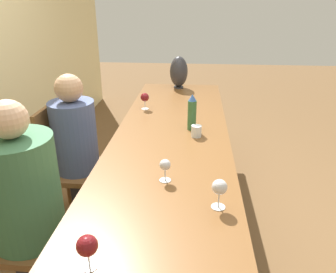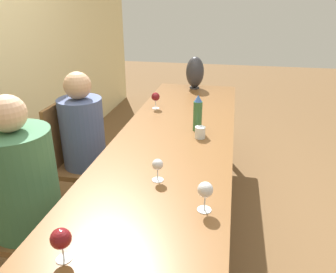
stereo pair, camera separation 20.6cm
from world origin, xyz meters
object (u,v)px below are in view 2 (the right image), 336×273
vase (195,72)px  wine_glass_0 (156,97)px  chair_near (17,217)px  person_far (85,143)px  wine_glass_1 (158,165)px  wine_glass_3 (205,190)px  chair_far (77,158)px  water_bottle (198,114)px  water_tumbler (200,132)px  wine_glass_2 (61,239)px  person_near (27,197)px

vase → wine_glass_0: size_ratio=2.35×
chair_near → person_far: (0.78, -0.09, 0.14)m
wine_glass_1 → person_far: 1.01m
wine_glass_3 → chair_far: 1.45m
water_bottle → person_far: size_ratio=0.22×
wine_glass_1 → water_tumbler: bearing=-14.7°
vase → wine_glass_2: 2.59m
person_near → wine_glass_1: bearing=-80.4°
vase → person_near: size_ratio=0.27×
wine_glass_1 → chair_near: (-0.12, 0.82, -0.37)m
water_bottle → wine_glass_3: 0.99m
water_tumbler → wine_glass_3: wine_glass_3 is taller
water_bottle → wine_glass_1: bearing=170.5°
vase → wine_glass_0: (-0.75, 0.25, -0.07)m
water_bottle → wine_glass_1: 0.77m
vase → wine_glass_0: vase is taller
water_tumbler → vase: bearing=8.6°
wine_glass_3 → person_far: (0.88, 1.00, -0.24)m
chair_near → person_near: (0.00, -0.09, 0.16)m
water_tumbler → vase: (1.34, 0.20, 0.13)m
person_near → vase: bearing=-18.4°
water_tumbler → person_far: bearing=87.5°
wine_glass_1 → wine_glass_3: 0.35m
vase → wine_glass_1: 1.96m
wine_glass_0 → person_near: 1.41m
vase → wine_glass_2: size_ratio=2.47×
chair_far → person_near: bearing=-173.4°
water_bottle → vase: (1.20, 0.17, 0.04)m
water_tumbler → wine_glass_1: size_ratio=0.65×
chair_near → vase: bearing=-20.6°
vase → wine_glass_1: bearing=-178.8°
vase → chair_far: vase is taller
water_bottle → water_tumbler: size_ratio=3.29×
chair_near → person_far: size_ratio=0.79×
wine_glass_2 → chair_near: bearing=49.6°
water_bottle → wine_glass_2: water_bottle is taller
water_bottle → wine_glass_3: water_bottle is taller
wine_glass_1 → wine_glass_2: 0.67m
vase → person_near: 2.21m
vase → chair_far: (-1.30, 0.78, -0.45)m
vase → wine_glass_3: (-2.17, -0.31, -0.07)m
wine_glass_0 → wine_glass_3: 1.53m
wine_glass_2 → person_far: size_ratio=0.11×
water_bottle → wine_glass_1: (-0.76, 0.13, -0.04)m
wine_glass_1 → person_far: size_ratio=0.10×
chair_near → chair_far: (0.78, 0.00, 0.00)m
vase → wine_glass_3: size_ratio=2.31×
water_tumbler → wine_glass_1: (-0.62, 0.16, 0.05)m
wine_glass_0 → wine_glass_1: (-1.20, -0.29, -0.01)m
water_tumbler → wine_glass_0: 0.74m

